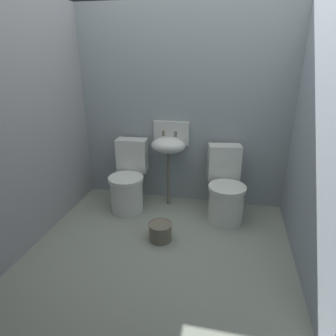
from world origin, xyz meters
TOP-DOWN VIEW (x-y plane):
  - ground_plane at (0.00, 0.00)m, footprint 2.83×2.41m
  - wall_back at (0.00, 1.05)m, footprint 2.83×0.10m
  - wall_left at (-1.26, 0.10)m, footprint 0.10×2.21m
  - wall_right at (1.26, 0.10)m, footprint 0.10×2.21m
  - toilet_left at (-0.56, 0.65)m, footprint 0.42×0.61m
  - toilet_right at (0.56, 0.65)m, footprint 0.49×0.65m
  - sink at (-0.12, 0.84)m, footprint 0.42×0.35m
  - bucket at (-0.04, 0.07)m, footprint 0.24×0.24m

SIDE VIEW (x-z plane):
  - ground_plane at x=0.00m, z-range -0.08..0.00m
  - bucket at x=-0.04m, z-range 0.00..0.19m
  - toilet_left at x=-0.56m, z-range -0.07..0.71m
  - toilet_right at x=0.56m, z-range -0.07..0.71m
  - sink at x=-0.12m, z-range 0.26..1.25m
  - wall_back at x=0.00m, z-range 0.00..2.25m
  - wall_left at x=-1.26m, z-range 0.00..2.25m
  - wall_right at x=1.26m, z-range 0.00..2.25m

